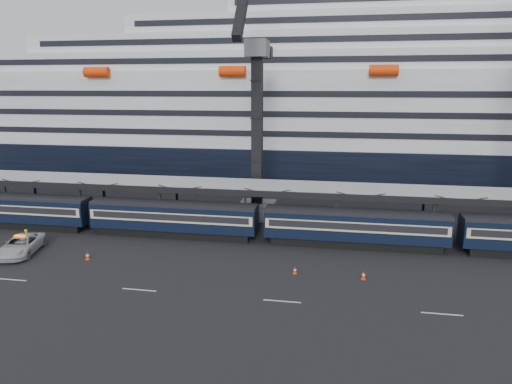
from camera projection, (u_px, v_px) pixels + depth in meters
The scene contains 11 objects.
ground at pixel (457, 293), 37.49m from camera, with size 260.00×260.00×0.00m, color black.
train at pixel (388, 228), 47.38m from camera, with size 133.05×3.00×4.05m.
canopy at pixel (430, 193), 49.74m from camera, with size 130.00×6.25×5.53m.
cruise_ship at pixel (391, 112), 79.03m from camera, with size 214.09×28.84×34.00m.
crane_dark_near at pixel (257, 125), 56.02m from camera, with size 4.50×17.75×35.08m.
pickup_truck at pixel (21, 245), 46.10m from camera, with size 3.01×6.52×1.81m, color #B2B3B9.
worker at pixel (27, 237), 48.79m from camera, with size 0.63×0.41×1.72m, color #D2FA0D.
traffic_cone_a at pixel (40, 235), 50.81m from camera, with size 0.42×0.42×0.84m.
traffic_cone_b at pixel (87, 256), 44.62m from camera, with size 0.41×0.41×0.83m.
traffic_cone_c at pixel (364, 275), 40.06m from camera, with size 0.39×0.39×0.79m.
traffic_cone_d at pixel (295, 270), 41.26m from camera, with size 0.35×0.35×0.70m.
Camera 1 is at (-10.31, -37.00, 16.54)m, focal length 32.00 mm.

